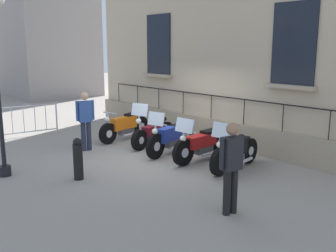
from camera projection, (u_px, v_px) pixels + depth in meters
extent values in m
plane|color=gray|center=(163.00, 155.00, 10.73)|extent=(60.00, 60.00, 0.00)
cube|color=tan|center=(223.00, 13.00, 11.49)|extent=(0.60, 11.90, 7.92)
cube|color=gray|center=(212.00, 131.00, 11.97)|extent=(0.20, 11.90, 0.79)
cube|color=black|center=(294.00, 44.00, 9.55)|extent=(0.06, 1.21, 2.04)
cube|color=tan|center=(289.00, 87.00, 9.72)|extent=(0.24, 1.41, 0.10)
cube|color=black|center=(159.00, 44.00, 13.38)|extent=(0.06, 1.21, 2.04)
cube|color=tan|center=(157.00, 75.00, 13.55)|extent=(0.24, 1.41, 0.10)
cube|color=black|center=(211.00, 95.00, 11.71)|extent=(0.03, 9.99, 0.03)
cylinder|color=black|center=(119.00, 93.00, 15.44)|extent=(0.02, 0.02, 0.72)
cylinder|color=black|center=(138.00, 96.00, 14.53)|extent=(0.02, 0.02, 0.72)
cylinder|color=black|center=(159.00, 99.00, 13.62)|extent=(0.02, 0.02, 0.72)
cylinder|color=black|center=(183.00, 103.00, 12.70)|extent=(0.02, 0.02, 0.72)
cylinder|color=black|center=(211.00, 107.00, 11.79)|extent=(0.02, 0.02, 0.72)
cylinder|color=black|center=(244.00, 112.00, 10.87)|extent=(0.02, 0.02, 0.72)
cylinder|color=black|center=(283.00, 118.00, 9.96)|extent=(0.02, 0.02, 0.72)
cylinder|color=black|center=(329.00, 125.00, 9.05)|extent=(0.02, 0.02, 0.72)
cylinder|color=black|center=(108.00, 134.00, 11.86)|extent=(0.67, 0.23, 0.66)
cylinder|color=silver|center=(108.00, 134.00, 11.86)|extent=(0.25, 0.17, 0.23)
cylinder|color=black|center=(141.00, 126.00, 13.01)|extent=(0.67, 0.23, 0.66)
cylinder|color=silver|center=(141.00, 126.00, 13.01)|extent=(0.25, 0.17, 0.23)
cube|color=orange|center=(124.00, 123.00, 12.35)|extent=(1.00, 0.42, 0.39)
cube|color=#4C4C51|center=(126.00, 130.00, 12.48)|extent=(0.61, 0.30, 0.23)
cube|color=black|center=(132.00, 114.00, 12.60)|extent=(0.57, 0.32, 0.10)
cylinder|color=silver|center=(109.00, 123.00, 11.84)|extent=(0.17, 0.09, 0.65)
cylinder|color=silver|center=(110.00, 113.00, 11.81)|extent=(0.13, 0.56, 0.04)
sphere|color=white|center=(107.00, 119.00, 11.75)|extent=(0.16, 0.16, 0.16)
cylinder|color=silver|center=(133.00, 133.00, 12.57)|extent=(0.87, 0.23, 0.08)
cylinder|color=black|center=(139.00, 140.00, 11.15)|extent=(0.63, 0.31, 0.61)
cylinder|color=silver|center=(139.00, 140.00, 11.15)|extent=(0.25, 0.22, 0.21)
cylinder|color=black|center=(166.00, 131.00, 12.33)|extent=(0.63, 0.31, 0.61)
cylinder|color=silver|center=(166.00, 131.00, 12.33)|extent=(0.25, 0.22, 0.21)
cube|color=maroon|center=(152.00, 130.00, 11.66)|extent=(0.88, 0.51, 0.28)
cube|color=#4C4C51|center=(154.00, 136.00, 11.79)|extent=(0.55, 0.37, 0.21)
cube|color=black|center=(159.00, 120.00, 11.89)|extent=(0.52, 0.39, 0.10)
cylinder|color=silver|center=(140.00, 127.00, 11.12)|extent=(0.17, 0.10, 0.75)
cylinder|color=silver|center=(141.00, 114.00, 11.08)|extent=(0.21, 0.65, 0.04)
sphere|color=white|center=(139.00, 121.00, 11.02)|extent=(0.16, 0.16, 0.16)
cylinder|color=silver|center=(162.00, 139.00, 11.85)|extent=(0.75, 0.28, 0.08)
cube|color=silver|center=(140.00, 110.00, 11.00)|extent=(0.26, 0.56, 0.36)
cylinder|color=black|center=(155.00, 146.00, 10.28)|extent=(0.71, 0.25, 0.70)
cylinder|color=silver|center=(155.00, 146.00, 10.28)|extent=(0.27, 0.18, 0.25)
cylinder|color=black|center=(185.00, 136.00, 11.43)|extent=(0.71, 0.25, 0.70)
cylinder|color=silver|center=(185.00, 136.00, 11.43)|extent=(0.27, 0.18, 0.25)
cube|color=#1E389E|center=(170.00, 133.00, 10.77)|extent=(1.02, 0.49, 0.38)
cube|color=#4C4C51|center=(172.00, 142.00, 10.90)|extent=(0.62, 0.35, 0.25)
cube|color=black|center=(178.00, 126.00, 11.05)|extent=(0.59, 0.37, 0.10)
cylinder|color=silver|center=(157.00, 135.00, 10.26)|extent=(0.17, 0.09, 0.61)
cylinder|color=silver|center=(158.00, 124.00, 10.24)|extent=(0.17, 0.62, 0.04)
sphere|color=white|center=(155.00, 131.00, 10.18)|extent=(0.16, 0.16, 0.16)
cylinder|color=silver|center=(181.00, 145.00, 10.99)|extent=(0.88, 0.27, 0.08)
cube|color=silver|center=(156.00, 119.00, 10.16)|extent=(0.23, 0.53, 0.36)
cylinder|color=black|center=(183.00, 152.00, 9.69)|extent=(0.70, 0.16, 0.70)
cylinder|color=silver|center=(183.00, 152.00, 9.69)|extent=(0.25, 0.15, 0.24)
cylinder|color=black|center=(218.00, 143.00, 10.69)|extent=(0.70, 0.16, 0.70)
cylinder|color=silver|center=(218.00, 143.00, 10.69)|extent=(0.25, 0.15, 0.24)
cube|color=red|center=(201.00, 141.00, 10.12)|extent=(0.99, 0.37, 0.31)
cube|color=#4C4C51|center=(203.00, 148.00, 10.23)|extent=(0.60, 0.29, 0.24)
cube|color=black|center=(210.00, 132.00, 10.35)|extent=(0.56, 0.32, 0.10)
cylinder|color=silver|center=(185.00, 142.00, 9.67)|extent=(0.16, 0.07, 0.55)
cylinder|color=silver|center=(186.00, 131.00, 9.65)|extent=(0.08, 0.70, 0.04)
sphere|color=white|center=(183.00, 139.00, 9.60)|extent=(0.16, 0.16, 0.16)
cylinder|color=silver|center=(212.00, 152.00, 10.27)|extent=(0.88, 0.13, 0.08)
cube|color=silver|center=(185.00, 125.00, 9.58)|extent=(0.15, 0.58, 0.36)
cylinder|color=black|center=(220.00, 162.00, 8.95)|extent=(0.68, 0.21, 0.67)
cylinder|color=silver|center=(220.00, 162.00, 8.95)|extent=(0.25, 0.18, 0.23)
cylinder|color=black|center=(249.00, 150.00, 9.93)|extent=(0.68, 0.21, 0.67)
cylinder|color=silver|center=(249.00, 150.00, 9.93)|extent=(0.25, 0.18, 0.23)
cube|color=black|center=(234.00, 147.00, 9.36)|extent=(0.82, 0.37, 0.38)
cube|color=#4C4C51|center=(236.00, 157.00, 9.49)|extent=(0.50, 0.27, 0.23)
cube|color=black|center=(241.00, 139.00, 9.57)|extent=(0.47, 0.30, 0.10)
cylinder|color=silver|center=(221.00, 149.00, 8.93)|extent=(0.17, 0.08, 0.61)
cylinder|color=silver|center=(223.00, 136.00, 8.90)|extent=(0.11, 0.60, 0.04)
sphere|color=white|center=(220.00, 145.00, 8.85)|extent=(0.16, 0.16, 0.16)
cylinder|color=silver|center=(244.00, 161.00, 9.52)|extent=(0.72, 0.17, 0.08)
cube|color=silver|center=(222.00, 130.00, 8.83)|extent=(0.18, 0.50, 0.36)
cylinder|color=black|center=(5.00, 171.00, 8.98)|extent=(0.28, 0.28, 0.24)
cylinder|color=#B7B7BF|center=(57.00, 118.00, 13.40)|extent=(0.05, 0.05, 1.05)
cylinder|color=#B7B7BF|center=(0.00, 124.00, 12.43)|extent=(0.05, 0.05, 1.05)
cylinder|color=#B7B7BF|center=(28.00, 106.00, 12.81)|extent=(1.82, 0.32, 0.04)
cylinder|color=#B7B7BF|center=(30.00, 131.00, 12.99)|extent=(1.82, 0.32, 0.04)
cylinder|color=#B7B7BF|center=(46.00, 117.00, 13.19)|extent=(0.02, 0.02, 0.87)
cylinder|color=#B7B7BF|center=(35.00, 118.00, 13.00)|extent=(0.02, 0.02, 0.87)
cylinder|color=#B7B7BF|center=(24.00, 119.00, 12.80)|extent=(0.02, 0.02, 0.87)
cylinder|color=#B7B7BF|center=(12.00, 120.00, 12.61)|extent=(0.02, 0.02, 0.87)
cylinder|color=black|center=(78.00, 162.00, 8.69)|extent=(0.22, 0.22, 0.83)
sphere|color=black|center=(77.00, 142.00, 8.59)|extent=(0.20, 0.20, 0.20)
cylinder|color=#23283D|center=(89.00, 136.00, 11.15)|extent=(0.14, 0.14, 0.85)
cylinder|color=#23283D|center=(83.00, 136.00, 11.09)|extent=(0.14, 0.14, 0.85)
cube|color=#2D4C8C|center=(85.00, 111.00, 10.97)|extent=(0.41, 0.32, 0.60)
sphere|color=tan|center=(84.00, 96.00, 10.88)|extent=(0.23, 0.23, 0.23)
cylinder|color=#2D4C8C|center=(93.00, 110.00, 11.05)|extent=(0.09, 0.09, 0.57)
cylinder|color=#2D4C8C|center=(77.00, 111.00, 10.88)|extent=(0.09, 0.09, 0.57)
cylinder|color=black|center=(234.00, 191.00, 6.93)|extent=(0.14, 0.14, 0.84)
cylinder|color=black|center=(227.00, 193.00, 6.84)|extent=(0.14, 0.14, 0.84)
cube|color=black|center=(232.00, 153.00, 6.74)|extent=(0.39, 0.28, 0.59)
sphere|color=#8C664C|center=(232.00, 129.00, 6.65)|extent=(0.23, 0.23, 0.23)
cylinder|color=black|center=(241.00, 150.00, 6.85)|extent=(0.09, 0.09, 0.56)
cylinder|color=black|center=(222.00, 154.00, 6.62)|extent=(0.09, 0.09, 0.56)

